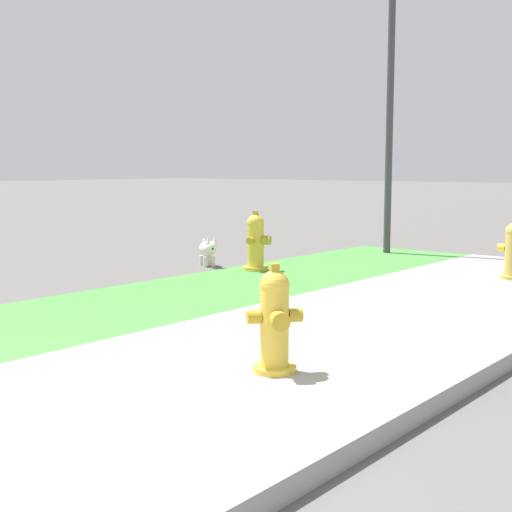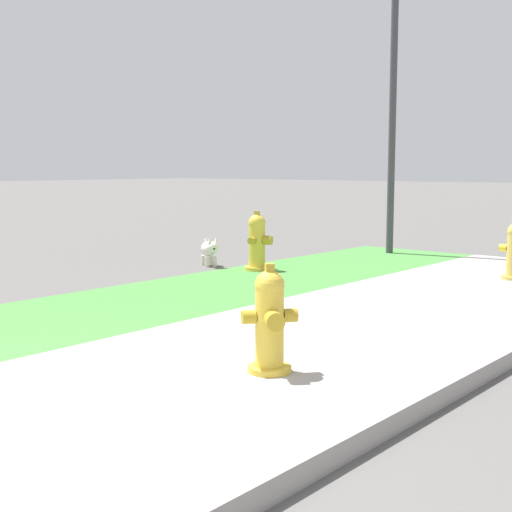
# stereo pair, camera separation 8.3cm
# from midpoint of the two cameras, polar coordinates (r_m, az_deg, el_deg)

# --- Properties ---
(fire_hydrant_at_driveway) EXTENTS (0.34, 0.34, 0.73)m
(fire_hydrant_at_driveway) POSITION_cam_midpoint_polar(r_m,az_deg,el_deg) (4.67, 1.61, -5.24)
(fire_hydrant_at_driveway) COLOR gold
(fire_hydrant_at_driveway) RESTS_ON ground
(fire_hydrant_across_street) EXTENTS (0.41, 0.38, 0.78)m
(fire_hydrant_across_street) POSITION_cam_midpoint_polar(r_m,az_deg,el_deg) (9.34, 0.35, 1.14)
(fire_hydrant_across_street) COLOR gold
(fire_hydrant_across_street) RESTS_ON ground
(small_white_dog) EXTENTS (0.35, 0.44, 0.42)m
(small_white_dog) POSITION_cam_midpoint_polar(r_m,az_deg,el_deg) (9.74, -3.49, 0.54)
(small_white_dog) COLOR silver
(small_white_dog) RESTS_ON ground
(street_lamp) EXTENTS (0.32, 0.32, 4.32)m
(street_lamp) POSITION_cam_midpoint_polar(r_m,az_deg,el_deg) (11.49, 11.17, 14.67)
(street_lamp) COLOR #3D3D42
(street_lamp) RESTS_ON ground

